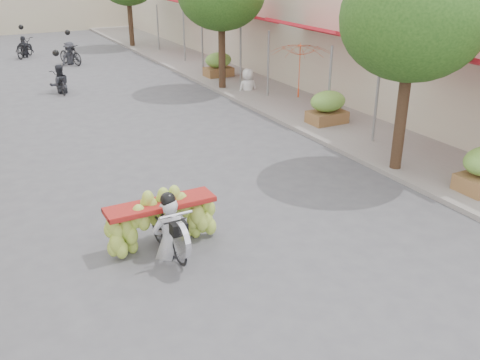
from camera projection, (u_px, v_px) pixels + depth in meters
name	position (u px, v px, depth m)	size (l,w,h in m)	color
ground	(311.00, 322.00, 8.17)	(120.00, 120.00, 0.00)	#4F4E53
sidewalk_right	(245.00, 80.00, 23.34)	(4.00, 60.00, 0.12)	gray
shophouse_row_right	(356.00, 6.00, 23.53)	(9.77, 40.00, 6.00)	beige
street_tree_near	(413.00, 19.00, 12.26)	(3.40, 3.40, 5.25)	#3A2719
produce_crate_mid	(328.00, 105.00, 17.06)	(1.20, 0.88, 1.16)	brown
produce_crate_far	(218.00, 63.00, 23.55)	(1.20, 0.88, 1.16)	brown
banana_motorbike	(165.00, 216.00, 9.83)	(2.20, 1.76, 2.18)	black
market_umbrella	(302.00, 42.00, 17.30)	(2.44, 2.44, 1.84)	#C04019
pedestrian	(248.00, 69.00, 21.10)	(0.85, 0.53, 1.70)	silver
bg_motorbike_a	(58.00, 74.00, 21.15)	(0.81, 1.49, 1.95)	black
bg_motorbike_b	(69.00, 48.00, 26.44)	(1.19, 1.83, 1.95)	black
bg_motorbike_c	(23.00, 43.00, 28.33)	(1.45, 1.86, 1.95)	black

